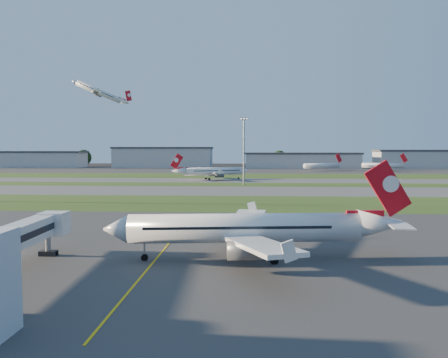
# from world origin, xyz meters

# --- Properties ---
(ground) EXTENTS (700.00, 700.00, 0.00)m
(ground) POSITION_xyz_m (0.00, 0.00, 0.00)
(ground) COLOR black
(ground) RESTS_ON ground
(apron_near) EXTENTS (300.00, 70.00, 0.01)m
(apron_near) POSITION_xyz_m (0.00, 0.00, 0.01)
(apron_near) COLOR #333335
(apron_near) RESTS_ON ground
(grass_strip_a) EXTENTS (300.00, 34.00, 0.01)m
(grass_strip_a) POSITION_xyz_m (0.00, 52.00, 0.01)
(grass_strip_a) COLOR #2D4717
(grass_strip_a) RESTS_ON ground
(taxiway_a) EXTENTS (300.00, 32.00, 0.01)m
(taxiway_a) POSITION_xyz_m (0.00, 85.00, 0.01)
(taxiway_a) COLOR #515154
(taxiway_a) RESTS_ON ground
(grass_strip_b) EXTENTS (300.00, 18.00, 0.01)m
(grass_strip_b) POSITION_xyz_m (0.00, 110.00, 0.01)
(grass_strip_b) COLOR #2D4717
(grass_strip_b) RESTS_ON ground
(taxiway_b) EXTENTS (300.00, 26.00, 0.01)m
(taxiway_b) POSITION_xyz_m (0.00, 132.00, 0.01)
(taxiway_b) COLOR #515154
(taxiway_b) RESTS_ON ground
(grass_strip_c) EXTENTS (300.00, 40.00, 0.01)m
(grass_strip_c) POSITION_xyz_m (0.00, 165.00, 0.01)
(grass_strip_c) COLOR #2D4717
(grass_strip_c) RESTS_ON ground
(apron_far) EXTENTS (400.00, 80.00, 0.01)m
(apron_far) POSITION_xyz_m (0.00, 225.00, 0.01)
(apron_far) COLOR #333335
(apron_far) RESTS_ON ground
(yellow_line) EXTENTS (0.25, 60.00, 0.02)m
(yellow_line) POSITION_xyz_m (5.00, 0.00, 0.00)
(yellow_line) COLOR gold
(yellow_line) RESTS_ON ground
(airliner_parked) EXTENTS (35.96, 30.37, 11.23)m
(airliner_parked) POSITION_xyz_m (16.53, -4.98, 3.94)
(airliner_parked) COLOR white
(airliner_parked) RESTS_ON ground
(airliner_taxiing) EXTENTS (31.78, 27.08, 10.64)m
(airliner_taxiing) POSITION_xyz_m (1.09, 136.24, 3.74)
(airliner_taxiing) COLOR white
(airliner_taxiing) RESTS_ON ground
(airliner_departing) EXTENTS (36.26, 30.55, 11.36)m
(airliner_departing) POSITION_xyz_m (-79.65, 219.97, 50.52)
(airliner_departing) COLOR white
(mini_jet_near) EXTENTS (26.37, 14.46, 9.48)m
(mini_jet_near) POSITION_xyz_m (63.39, 218.80, 3.28)
(mini_jet_near) COLOR white
(mini_jet_near) RESTS_ON ground
(mini_jet_far) EXTENTS (28.64, 4.93, 9.48)m
(mini_jet_far) POSITION_xyz_m (103.82, 227.55, 3.28)
(mini_jet_far) COLOR white
(mini_jet_far) RESTS_ON ground
(light_mast_centre) EXTENTS (3.20, 0.70, 25.80)m
(light_mast_centre) POSITION_xyz_m (15.00, 108.00, 14.81)
(light_mast_centre) COLOR gray
(light_mast_centre) RESTS_ON ground
(hangar_far_west) EXTENTS (91.80, 23.00, 12.20)m
(hangar_far_west) POSITION_xyz_m (-150.00, 255.00, 6.14)
(hangar_far_west) COLOR #919498
(hangar_far_west) RESTS_ON ground
(hangar_west) EXTENTS (71.40, 23.00, 15.20)m
(hangar_west) POSITION_xyz_m (-45.00, 255.00, 7.64)
(hangar_west) COLOR #919498
(hangar_west) RESTS_ON ground
(hangar_east) EXTENTS (81.60, 23.00, 11.20)m
(hangar_east) POSITION_xyz_m (55.00, 255.00, 5.64)
(hangar_east) COLOR #919498
(hangar_east) RESTS_ON ground
(hangar_far_east) EXTENTS (96.90, 23.00, 13.20)m
(hangar_far_east) POSITION_xyz_m (155.00, 255.00, 6.64)
(hangar_far_east) COLOR #919498
(hangar_far_east) RESTS_ON ground
(tree_west) EXTENTS (12.10, 12.10, 13.20)m
(tree_west) POSITION_xyz_m (-110.00, 270.00, 7.14)
(tree_west) COLOR black
(tree_west) RESTS_ON ground
(tree_mid_west) EXTENTS (9.90, 9.90, 10.80)m
(tree_mid_west) POSITION_xyz_m (-20.00, 266.00, 5.84)
(tree_mid_west) COLOR black
(tree_mid_west) RESTS_ON ground
(tree_mid_east) EXTENTS (11.55, 11.55, 12.60)m
(tree_mid_east) POSITION_xyz_m (40.00, 269.00, 6.81)
(tree_mid_east) COLOR black
(tree_mid_east) RESTS_ON ground
(tree_east) EXTENTS (10.45, 10.45, 11.40)m
(tree_east) POSITION_xyz_m (115.00, 267.00, 6.16)
(tree_east) COLOR black
(tree_east) RESTS_ON ground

